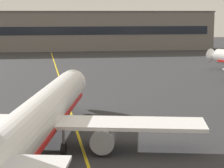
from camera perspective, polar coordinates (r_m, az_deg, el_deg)
The scene contains 4 objects.
taxiway_centreline at distance 61.37m, azimuth -5.32°, elevation -3.47°, with size 0.30×180.00×0.01m, color yellow.
airliner_foreground at distance 43.99m, azimuth -9.15°, elevation -4.12°, with size 32.28×41.13×11.65m.
safety_cone_by_nose_gear at distance 60.18m, azimuth -8.08°, elevation -3.53°, with size 0.44×0.44×0.55m.
terminal_building at distance 158.42m, azimuth -9.90°, elevation 6.68°, with size 126.27×12.40×13.72m.
Camera 1 is at (-3.10, -29.81, 13.40)m, focal length 71.89 mm.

